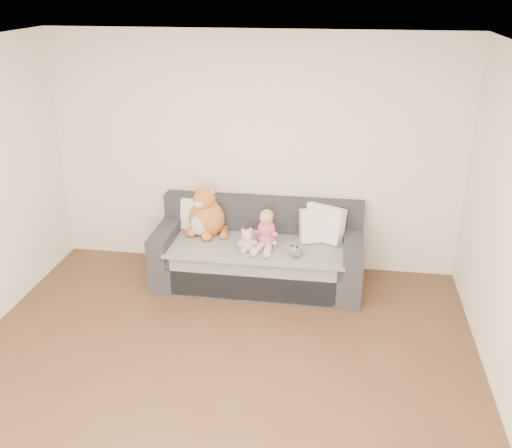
{
  "coord_description": "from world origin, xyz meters",
  "views": [
    {
      "loc": [
        0.94,
        -3.41,
        3.05
      ],
      "look_at": [
        0.12,
        1.87,
        0.75
      ],
      "focal_mm": 40.0,
      "sensor_mm": 36.0,
      "label": 1
    }
  ],
  "objects": [
    {
      "name": "teddy_bear",
      "position": [
        0.04,
        1.79,
        0.58
      ],
      "size": [
        0.2,
        0.16,
        0.26
      ],
      "rotation": [
        0.0,
        0.0,
        0.34
      ],
      "color": "#D4B093",
      "rests_on": "sofa"
    },
    {
      "name": "cushion_left",
      "position": [
        -0.59,
        2.25,
        0.65
      ],
      "size": [
        0.42,
        0.27,
        0.37
      ],
      "rotation": [
        0.0,
        0.0,
        -0.25
      ],
      "color": "white",
      "rests_on": "sofa"
    },
    {
      "name": "cushion_right_back",
      "position": [
        0.75,
        2.16,
        0.65
      ],
      "size": [
        0.43,
        0.29,
        0.37
      ],
      "rotation": [
        0.0,
        0.0,
        0.31
      ],
      "color": "white",
      "rests_on": "sofa"
    },
    {
      "name": "cushion_right_front",
      "position": [
        0.81,
        2.19,
        0.67
      ],
      "size": [
        0.46,
        0.37,
        0.4
      ],
      "rotation": [
        0.0,
        0.0,
        -0.5
      ],
      "color": "white",
      "rests_on": "sofa"
    },
    {
      "name": "sofa",
      "position": [
        0.12,
        2.06,
        0.31
      ],
      "size": [
        2.2,
        0.94,
        0.85
      ],
      "color": "#28282D",
      "rests_on": "ground"
    },
    {
      "name": "plush_cat",
      "position": [
        -0.47,
        2.15,
        0.69
      ],
      "size": [
        0.46,
        0.42,
        0.6
      ],
      "rotation": [
        0.0,
        0.0,
        -0.38
      ],
      "color": "#A65925",
      "rests_on": "sofa"
    },
    {
      "name": "room_shell",
      "position": [
        0.0,
        0.42,
        1.3
      ],
      "size": [
        5.0,
        5.0,
        5.0
      ],
      "color": "brown",
      "rests_on": "ground"
    },
    {
      "name": "plush_cow",
      "position": [
        0.55,
        1.74,
        0.54
      ],
      "size": [
        0.12,
        0.19,
        0.15
      ],
      "rotation": [
        0.0,
        0.0,
        -0.2
      ],
      "color": "white",
      "rests_on": "sofa"
    },
    {
      "name": "toddler",
      "position": [
        0.21,
        1.93,
        0.64
      ],
      "size": [
        0.29,
        0.41,
        0.41
      ],
      "rotation": [
        0.0,
        0.0,
        -0.08
      ],
      "color": "#C6455E",
      "rests_on": "sofa"
    },
    {
      "name": "sippy_cup",
      "position": [
        0.07,
        1.86,
        0.53
      ],
      "size": [
        0.1,
        0.08,
        0.11
      ],
      "rotation": [
        0.0,
        0.0,
        -0.42
      ],
      "color": "purple",
      "rests_on": "sofa"
    }
  ]
}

